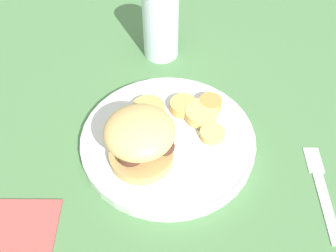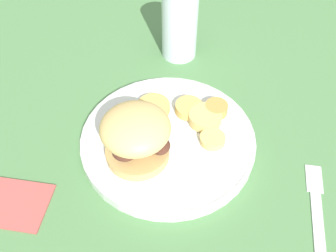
{
  "view_description": "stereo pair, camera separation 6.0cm",
  "coord_description": "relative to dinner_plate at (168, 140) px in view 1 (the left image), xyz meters",
  "views": [
    {
      "loc": [
        0.38,
        -0.08,
        0.5
      ],
      "look_at": [
        0.0,
        0.0,
        0.04
      ],
      "focal_mm": 42.0,
      "sensor_mm": 36.0,
      "label": 1
    },
    {
      "loc": [
        0.39,
        -0.02,
        0.5
      ],
      "look_at": [
        0.0,
        0.0,
        0.04
      ],
      "focal_mm": 42.0,
      "sensor_mm": 36.0,
      "label": 2
    }
  ],
  "objects": [
    {
      "name": "potato_round_4",
      "position": [
        -0.03,
        0.06,
        0.02
      ],
      "size": [
        0.05,
        0.05,
        0.02
      ],
      "primitive_type": "cylinder",
      "color": "#DBB766",
      "rests_on": "dinner_plate"
    },
    {
      "name": "ground_plane",
      "position": [
        0.0,
        0.0,
        -0.01
      ],
      "size": [
        4.0,
        4.0,
        0.0
      ],
      "primitive_type": "plane",
      "color": "#4C7A47"
    },
    {
      "name": "potato_round_0",
      "position": [
        -0.05,
        0.08,
        0.02
      ],
      "size": [
        0.04,
        0.04,
        0.02
      ],
      "primitive_type": "cylinder",
      "color": "#BC8942",
      "rests_on": "dinner_plate"
    },
    {
      "name": "sandwich",
      "position": [
        0.03,
        -0.05,
        0.05
      ],
      "size": [
        0.1,
        0.1,
        0.08
      ],
      "color": "tan",
      "rests_on": "dinner_plate"
    },
    {
      "name": "drinking_glass",
      "position": [
        -0.23,
        0.03,
        0.06
      ],
      "size": [
        0.07,
        0.07,
        0.14
      ],
      "color": "silver",
      "rests_on": "ground_plane"
    },
    {
      "name": "dinner_plate",
      "position": [
        0.0,
        0.0,
        0.0
      ],
      "size": [
        0.28,
        0.28,
        0.02
      ],
      "color": "silver",
      "rests_on": "ground_plane"
    },
    {
      "name": "napkin",
      "position": [
        0.09,
        -0.24,
        -0.01
      ],
      "size": [
        0.1,
        0.13,
        0.01
      ],
      "primitive_type": "cube",
      "rotation": [
        0.0,
        0.0,
        1.35
      ],
      "color": "#B24C47",
      "rests_on": "ground_plane"
    },
    {
      "name": "potato_round_2",
      "position": [
        -0.05,
        0.04,
        0.02
      ],
      "size": [
        0.05,
        0.05,
        0.02
      ],
      "primitive_type": "cylinder",
      "color": "tan",
      "rests_on": "dinner_plate"
    },
    {
      "name": "potato_round_3",
      "position": [
        -0.06,
        -0.02,
        0.02
      ],
      "size": [
        0.05,
        0.05,
        0.01
      ],
      "primitive_type": "cylinder",
      "color": "tan",
      "rests_on": "dinner_plate"
    },
    {
      "name": "potato_round_1",
      "position": [
        0.01,
        0.07,
        0.01
      ],
      "size": [
        0.04,
        0.04,
        0.01
      ],
      "primitive_type": "cylinder",
      "color": "#DBB766",
      "rests_on": "dinner_plate"
    },
    {
      "name": "fork",
      "position": [
        0.13,
        0.2,
        -0.01
      ],
      "size": [
        0.16,
        0.06,
        0.0
      ],
      "color": "silver",
      "rests_on": "ground_plane"
    }
  ]
}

